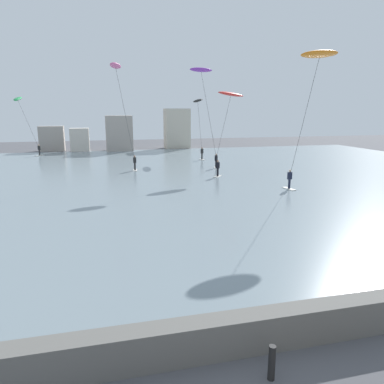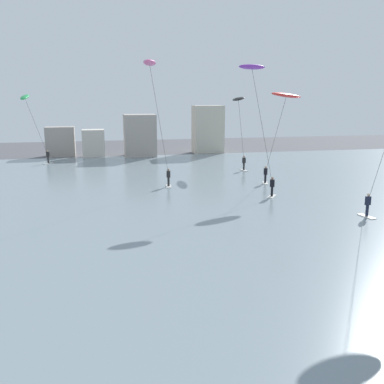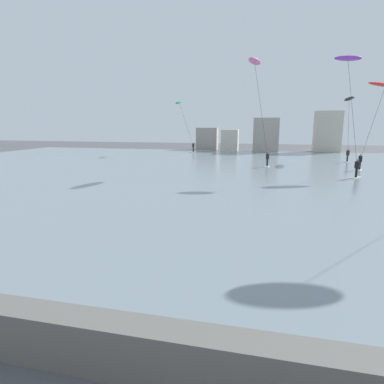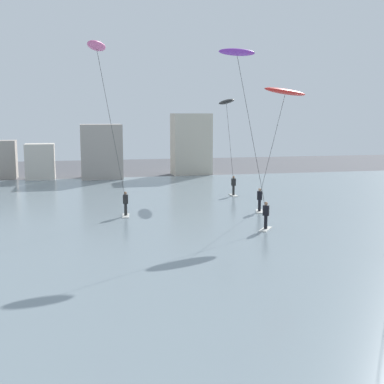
# 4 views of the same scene
# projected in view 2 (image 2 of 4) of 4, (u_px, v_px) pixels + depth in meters

# --- Properties ---
(water_bay) EXTENTS (84.00, 52.00, 0.10)m
(water_bay) POSITION_uv_depth(u_px,v_px,m) (161.00, 199.00, 34.50)
(water_bay) COLOR gray
(water_bay) RESTS_ON ground
(far_shore_buildings) EXTENTS (24.73, 5.43, 6.84)m
(far_shore_buildings) POSITION_uv_depth(u_px,v_px,m) (151.00, 135.00, 60.21)
(far_shore_buildings) COLOR #A89E93
(far_shore_buildings) RESTS_ON ground
(kitesurfer_purple) EXTENTS (2.79, 4.44, 10.70)m
(kitesurfer_purple) POSITION_uv_depth(u_px,v_px,m) (255.00, 85.00, 35.59)
(kitesurfer_purple) COLOR silver
(kitesurfer_purple) RESTS_ON water_bay
(kitesurfer_pink) EXTENTS (2.76, 3.92, 10.95)m
(kitesurfer_pink) POSITION_uv_depth(u_px,v_px,m) (152.00, 75.00, 35.42)
(kitesurfer_pink) COLOR silver
(kitesurfer_pink) RESTS_ON water_bay
(kitesurfer_red) EXTENTS (3.57, 3.22, 8.50)m
(kitesurfer_red) POSITION_uv_depth(u_px,v_px,m) (284.00, 103.00, 37.99)
(kitesurfer_red) COLOR silver
(kitesurfer_red) RESTS_ON water_bay
(kitesurfer_black) EXTENTS (1.38, 5.56, 8.10)m
(kitesurfer_black) POSITION_uv_depth(u_px,v_px,m) (239.00, 104.00, 48.79)
(kitesurfer_black) COLOR silver
(kitesurfer_black) RESTS_ON water_bay
(kitesurfer_green) EXTENTS (2.96, 4.15, 8.42)m
(kitesurfer_green) POSITION_uv_depth(u_px,v_px,m) (27.00, 104.00, 48.90)
(kitesurfer_green) COLOR silver
(kitesurfer_green) RESTS_ON water_bay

